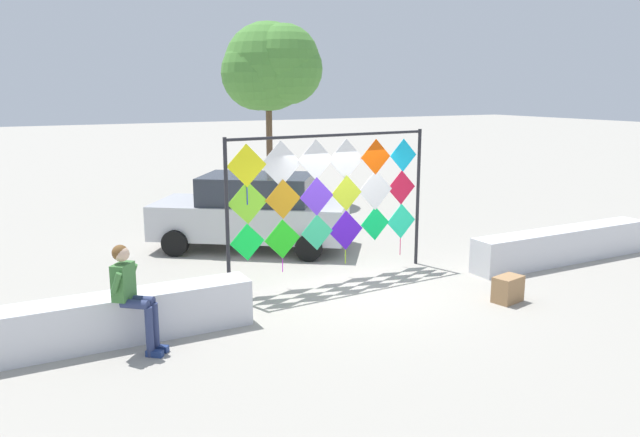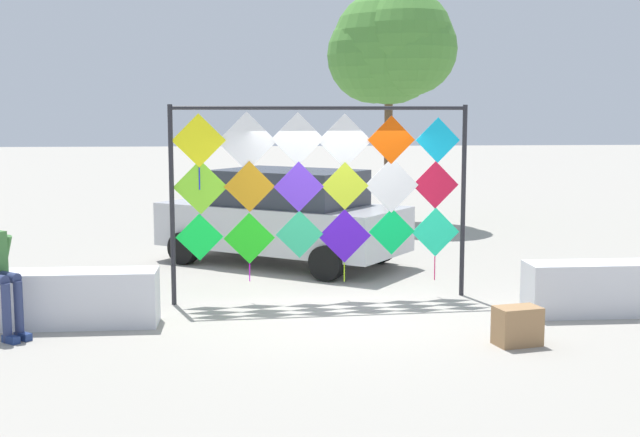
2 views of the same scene
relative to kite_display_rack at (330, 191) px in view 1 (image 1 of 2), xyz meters
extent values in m
plane|color=#9E998E|center=(0.25, -0.82, -1.77)|extent=(120.00, 120.00, 0.00)
cube|color=silver|center=(-4.59, -1.24, -1.41)|extent=(4.70, 0.60, 0.73)
cube|color=silver|center=(5.09, -1.24, -1.41)|extent=(4.70, 0.60, 0.73)
cylinder|color=#232328|center=(-2.13, -0.12, -0.33)|extent=(0.07, 0.07, 2.88)
cylinder|color=#232328|center=(2.18, 0.12, -0.33)|extent=(0.07, 0.07, 2.88)
cylinder|color=#232328|center=(0.03, 0.00, 1.06)|extent=(4.31, 0.29, 0.06)
cube|color=#10F945|center=(-1.75, -0.09, -0.79)|extent=(0.69, 0.05, 0.69)
cube|color=#21E11E|center=(-1.03, -0.04, -0.83)|extent=(0.75, 0.05, 0.75)
cylinder|color=#E116E5|center=(-1.03, -0.03, -1.34)|extent=(0.02, 0.02, 0.26)
cube|color=#32CC87|center=(-0.30, -0.03, -0.78)|extent=(0.70, 0.05, 0.70)
cube|color=#4E17D3|center=(0.38, 0.02, -0.82)|extent=(0.80, 0.06, 0.80)
cylinder|color=#A8E516|center=(0.38, 0.03, -1.37)|extent=(0.02, 0.02, 0.29)
cube|color=#0ADC60|center=(1.09, 0.07, -0.77)|extent=(0.70, 0.05, 0.70)
cube|color=#21EEA7|center=(1.76, 0.11, -0.79)|extent=(0.74, 0.05, 0.74)
cylinder|color=#E5165D|center=(1.76, 0.12, -1.35)|extent=(0.02, 0.02, 0.37)
cube|color=#85E82B|center=(-1.72, -0.08, -0.07)|extent=(0.78, 0.06, 0.79)
cylinder|color=#8216E5|center=(-1.72, -0.07, -0.65)|extent=(0.02, 0.02, 0.37)
cube|color=orange|center=(-1.02, -0.07, -0.07)|extent=(0.74, 0.05, 0.74)
cube|color=#6737E4|center=(-0.30, -0.04, -0.08)|extent=(0.74, 0.05, 0.74)
cylinder|color=#ACE516|center=(-0.30, -0.03, -0.59)|extent=(0.02, 0.02, 0.27)
cube|color=#CBE229|center=(0.38, 0.01, -0.08)|extent=(0.70, 0.05, 0.70)
cube|color=white|center=(1.08, 0.05, -0.08)|extent=(0.82, 0.06, 0.82)
cube|color=red|center=(1.75, 0.11, -0.08)|extent=(0.71, 0.05, 0.71)
cylinder|color=#16E5C0|center=(1.75, 0.12, -0.62)|extent=(0.02, 0.02, 0.37)
cube|color=yellow|center=(-1.73, -0.11, 0.60)|extent=(0.77, 0.05, 0.77)
cylinder|color=#161EE5|center=(-1.73, -0.10, 0.05)|extent=(0.02, 0.02, 0.32)
cube|color=white|center=(-1.05, -0.05, 0.58)|extent=(0.85, 0.06, 0.85)
cube|color=white|center=(-0.31, -0.03, 0.61)|extent=(0.77, 0.05, 0.77)
cylinder|color=#16A5E5|center=(-0.31, -0.02, 0.05)|extent=(0.02, 0.02, 0.36)
cube|color=white|center=(0.38, 0.03, 0.58)|extent=(0.80, 0.06, 0.80)
cube|color=#F44E05|center=(1.07, 0.05, 0.59)|extent=(0.71, 0.05, 0.71)
cube|color=#10BCEC|center=(1.78, 0.11, 0.58)|extent=(0.68, 0.05, 0.68)
cylinder|color=navy|center=(-3.96, -1.98, -1.41)|extent=(0.11, 0.11, 0.73)
cylinder|color=navy|center=(-4.11, -1.85, -1.02)|extent=(0.39, 0.36, 0.13)
cube|color=navy|center=(-3.91, -2.02, -1.73)|extent=(0.25, 0.23, 0.09)
cylinder|color=navy|center=(-3.85, -1.85, -1.41)|extent=(0.11, 0.11, 0.73)
cylinder|color=navy|center=(-4.00, -1.72, -1.02)|extent=(0.39, 0.36, 0.13)
cube|color=navy|center=(-3.80, -1.88, -1.73)|extent=(0.25, 0.23, 0.09)
cube|color=#3D7538|center=(-4.21, -1.66, -0.73)|extent=(0.38, 0.40, 0.52)
sphere|color=#DBB293|center=(-4.21, -1.66, -0.33)|extent=(0.22, 0.22, 0.22)
sphere|color=brown|center=(-4.23, -1.64, -0.31)|extent=(0.22, 0.22, 0.22)
cylinder|color=#3D7538|center=(-4.34, -1.84, -0.68)|extent=(0.19, 0.18, 0.31)
cylinder|color=#3D7538|center=(-4.05, -1.50, -0.68)|extent=(0.19, 0.18, 0.31)
cube|color=#B7B7BC|center=(-0.43, 3.05, -1.08)|extent=(4.75, 4.16, 0.80)
cube|color=#282D38|center=(-0.30, 2.96, -0.36)|extent=(3.02, 2.83, 0.64)
cylinder|color=black|center=(-2.22, 3.16, -1.47)|extent=(0.62, 0.54, 0.60)
cylinder|color=black|center=(-1.11, 4.72, -1.47)|extent=(0.62, 0.54, 0.60)
cylinder|color=black|center=(0.25, 1.39, -1.47)|extent=(0.62, 0.54, 0.60)
cylinder|color=black|center=(1.36, 2.94, -1.47)|extent=(0.62, 0.54, 0.60)
cube|color=#9E754C|center=(2.14, -2.62, -1.54)|extent=(0.59, 0.44, 0.46)
cylinder|color=brown|center=(2.52, 8.78, 0.00)|extent=(0.21, 0.21, 3.54)
sphere|color=#4C8938|center=(2.52, 8.78, 2.63)|extent=(2.86, 2.86, 2.86)
sphere|color=#4C8938|center=(2.96, 8.24, 2.54)|extent=(2.26, 2.26, 2.26)
sphere|color=#4C8938|center=(2.83, 8.24, 2.82)|extent=(2.29, 2.29, 2.29)
sphere|color=#4C8938|center=(2.14, 8.74, 2.41)|extent=(2.37, 2.37, 2.37)
camera|label=1|loc=(-5.65, -10.27, 1.91)|focal=34.72mm
camera|label=2|loc=(-1.05, -12.03, 0.97)|focal=46.58mm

